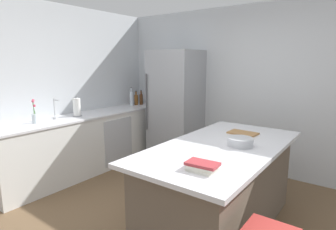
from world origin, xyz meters
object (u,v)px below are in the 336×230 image
Objects in this scene: syrup_bottle at (141,99)px; flower_vase at (35,116)px; soda_bottle at (131,98)px; mixing_bowl at (240,142)px; cutting_board at (243,133)px; cookbook_stack at (202,166)px; paper_towel_roll at (77,107)px; whiskey_bottle at (136,99)px; sink_faucet at (55,108)px; kitchen_island at (220,186)px; refrigerator at (176,107)px; hot_sauce_bottle at (142,99)px.

flower_vase is at bearing -90.78° from syrup_bottle.
flower_vase is at bearing -88.71° from soda_bottle.
mixing_bowl is 0.76× the size of cutting_board.
syrup_bottle is 1.07× the size of cookbook_stack.
whiskey_bottle is at bearing 92.10° from paper_towel_roll.
sink_faucet is 1.69m from whiskey_bottle.
syrup_bottle is at bearing 148.76° from kitchen_island.
sink_faucet is at bearing -172.86° from kitchen_island.
kitchen_island is 6.69× the size of paper_towel_roll.
paper_towel_roll is at bearing 81.00° from sink_faucet.
kitchen_island is at bearing -27.13° from soda_bottle.
cookbook_stack is at bearing -8.42° from sink_faucet.
kitchen_island is 2.50m from paper_towel_roll.
cookbook_stack is at bearing -15.49° from paper_towel_roll.
refrigerator is 5.51× the size of soda_bottle.
cookbook_stack is (2.60, -0.72, -0.11)m from paper_towel_roll.
hot_sauce_bottle is at bearing 139.73° from cookbook_stack.
kitchen_island is 2.57m from sink_faucet.
sink_faucet is at bearing -160.68° from cutting_board.
cutting_board is (2.43, -0.92, -0.11)m from syrup_bottle.
flower_vase is (0.02, -0.32, -0.05)m from sink_faucet.
kitchen_island is 9.37× the size of hot_sauce_bottle.
sink_faucet is at bearing 171.58° from cookbook_stack.
syrup_bottle is at bearing 65.16° from whiskey_bottle.
sink_faucet is 1.11× the size of whiskey_bottle.
kitchen_island is 6.38× the size of flower_vase.
mixing_bowl is at bearing 1.41° from paper_towel_roll.
sink_faucet reaches higher than cookbook_stack.
sink_faucet is 1.18× the size of mixing_bowl.
cutting_board is at bearing 90.32° from kitchen_island.
cutting_board is at bearing 12.56° from paper_towel_roll.
cookbook_stack is at bearing -76.06° from kitchen_island.
syrup_bottle is at bearing 159.29° from cutting_board.
hot_sauce_bottle reaches higher than mixing_bowl.
soda_bottle is 1.38× the size of mixing_bowl.
whiskey_bottle is at bearing -114.84° from syrup_bottle.
refrigerator reaches higher than syrup_bottle.
soda_bottle is (-0.08, 1.27, 0.01)m from paper_towel_roll.
refrigerator reaches higher than mixing_bowl.
mixing_bowl is (2.59, 0.06, -0.10)m from paper_towel_roll.
flower_vase is at bearing -154.27° from cutting_board.
sink_faucet is at bearing -99.00° from paper_towel_roll.
refrigerator reaches higher than cutting_board.
mixing_bowl is (2.59, -1.39, -0.08)m from syrup_bottle.
cutting_board is at bearing -20.71° from syrup_bottle.
cutting_board is at bearing -21.89° from hot_sauce_bottle.
cutting_board is (2.48, 0.87, -0.16)m from sink_faucet.
sink_faucet is 0.86× the size of soda_bottle.
kitchen_island is 2.90m from syrup_bottle.
kitchen_island is at bearing 103.94° from cookbook_stack.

